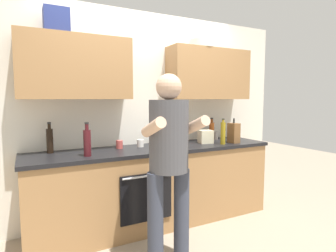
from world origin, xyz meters
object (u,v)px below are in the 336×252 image
Objects in this scene: bottle_wine at (87,142)px; knife_block at (234,133)px; person_standing at (169,154)px; cup_coffee at (140,143)px; bottle_vinegar at (212,131)px; bottle_hotsauce at (184,137)px; bottle_oil at (223,133)px; cup_ceramic at (119,144)px; mixing_bowl at (173,144)px; bottle_soy at (50,140)px; bottle_water at (156,137)px; cup_stoneware at (215,136)px; grocery_bag_rice at (205,137)px.

bottle_wine is 1.07× the size of knife_block.
person_standing reaches higher than cup_coffee.
bottle_hotsauce is at bearing -173.93° from bottle_vinegar.
bottle_oil is at bearing 29.17° from person_standing.
bottle_oil reaches higher than cup_ceramic.
knife_block is (0.19, 0.03, -0.01)m from bottle_oil.
bottle_vinegar is 3.57× the size of cup_coffee.
bottle_oil reaches higher than mixing_bowl.
bottle_vinegar is 1.99m from bottle_soy.
bottle_water is 0.89m from cup_stoneware.
knife_block is (2.12, -0.33, -0.01)m from bottle_soy.
bottle_soy is (-1.20, -0.02, 0.04)m from bottle_water.
cup_ceramic is 0.86× the size of cup_stoneware.
cup_stoneware is (1.13, 0.08, 0.01)m from cup_coffee.
person_standing is at bearing -141.77° from cup_stoneware.
bottle_wine reaches higher than cup_coffee.
knife_block is at bearing 26.28° from person_standing.
person_standing is at bearing -121.03° from mixing_bowl.
grocery_bag_rice is (-0.20, -0.14, -0.05)m from bottle_vinegar.
cup_stoneware is at bearing 66.49° from bottle_oil.
person_standing is 5.23× the size of bottle_soy.
knife_block is at bearing 7.94° from bottle_oil.
cup_coffee is 0.36× the size of mixing_bowl.
cup_coffee is at bearing -158.12° from bottle_water.
cup_ceramic is at bearing -177.01° from cup_stoneware.
mixing_bowl is 0.83m from knife_block.
bottle_water is 2.70× the size of cup_ceramic.
bottle_soy is 1.80m from grocery_bag_rice.
bottle_hotsauce reaches higher than mixing_bowl.
bottle_vinegar is at bearing 16.83° from mixing_bowl.
person_standing is 0.90m from cup_ceramic.
bottle_oil is (1.93, -0.36, 0.00)m from bottle_soy.
bottle_vinegar reaches higher than grocery_bag_rice.
cup_stoneware is at bearing 18.41° from mixing_bowl.
bottle_hotsauce is 1.24m from bottle_wine.
bottle_oil reaches higher than knife_block.
cup_stoneware reaches higher than cup_coffee.
cup_stoneware is 0.45× the size of mixing_bowl.
mixing_bowl is (0.10, -0.28, -0.05)m from bottle_water.
grocery_bag_rice is (0.26, -0.09, -0.01)m from bottle_hotsauce.
cup_stoneware is at bearing 2.99° from cup_ceramic.
bottle_oil is 1.33× the size of mixing_bowl.
bottle_vinegar reaches higher than mixing_bowl.
bottle_wine is at bearing -170.48° from bottle_vinegar.
bottle_wine reaches higher than cup_ceramic.
bottle_wine is (-1.68, -0.28, 0.01)m from bottle_vinegar.
bottle_water is at bearing 178.84° from cup_stoneware.
bottle_wine is at bearing -169.22° from bottle_hotsauce.
bottle_vinegar reaches higher than cup_coffee.
bottle_hotsauce is 0.57m from cup_coffee.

